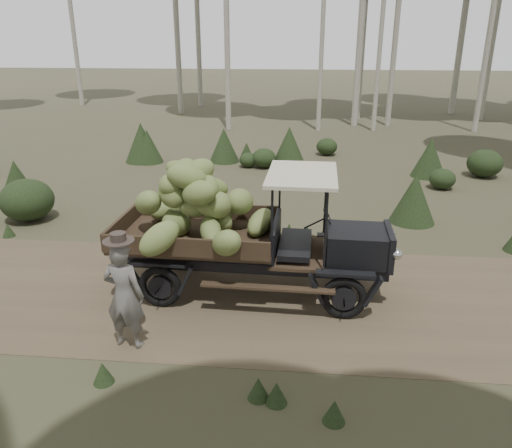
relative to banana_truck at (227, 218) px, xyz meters
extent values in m
plane|color=#473D2B|center=(0.08, -0.24, -1.32)|extent=(120.00, 120.00, 0.00)
cube|color=brown|center=(0.08, -0.24, -1.32)|extent=(70.00, 4.00, 0.01)
cube|color=black|center=(2.15, -0.06, -0.37)|extent=(0.98, 0.93, 0.52)
cube|color=black|center=(2.67, -0.08, -0.37)|extent=(0.12, 0.95, 0.59)
cube|color=black|center=(0.82, -0.02, -0.28)|extent=(0.12, 1.33, 0.52)
cube|color=#38281C|center=(-0.51, 0.02, -0.37)|extent=(2.71, 1.79, 0.08)
cube|color=#38281C|center=(-0.49, 0.87, -0.20)|extent=(2.66, 0.14, 0.30)
cube|color=#38281C|center=(-0.54, -0.84, -0.20)|extent=(2.66, 0.14, 0.30)
cube|color=#38281C|center=(-1.84, 0.06, -0.20)|extent=(0.11, 1.71, 0.30)
cube|color=#BCB59C|center=(1.23, -0.03, 0.79)|extent=(1.14, 1.65, 0.06)
cube|color=black|center=(0.50, 0.35, -0.73)|extent=(4.37, 0.23, 0.17)
cube|color=black|center=(0.47, -0.37, -0.73)|extent=(4.37, 0.23, 0.17)
torus|color=black|center=(1.98, 0.71, -0.96)|extent=(0.73, 0.15, 0.72)
torus|color=black|center=(1.94, -0.82, -0.96)|extent=(0.73, 0.15, 0.72)
torus|color=black|center=(-0.96, 0.79, -0.96)|extent=(0.73, 0.15, 0.72)
torus|color=black|center=(-1.01, -0.73, -0.96)|extent=(0.73, 0.15, 0.72)
sphere|color=beige|center=(2.76, 0.35, -0.32)|extent=(0.17, 0.17, 0.17)
sphere|color=beige|center=(2.73, -0.51, -0.32)|extent=(0.17, 0.17, 0.17)
ellipsoid|color=olive|center=(-1.21, 0.69, -0.12)|extent=(0.78, 0.75, 0.45)
ellipsoid|color=olive|center=(-0.15, 0.00, 0.22)|extent=(0.66, 0.86, 0.66)
ellipsoid|color=olive|center=(-0.91, 0.04, 0.42)|extent=(0.76, 0.91, 0.69)
ellipsoid|color=olive|center=(-0.51, 0.16, 0.74)|extent=(0.81, 0.72, 0.59)
ellipsoid|color=olive|center=(-0.23, -0.30, -0.13)|extent=(0.55, 0.87, 0.54)
ellipsoid|color=olive|center=(-0.35, -0.01, 0.24)|extent=(0.86, 0.78, 0.49)
ellipsoid|color=olive|center=(-0.40, -0.27, 0.50)|extent=(0.84, 0.68, 0.59)
ellipsoid|color=olive|center=(-0.57, 0.05, 0.69)|extent=(0.53, 0.75, 0.59)
ellipsoid|color=olive|center=(0.54, 0.26, -0.15)|extent=(0.58, 0.92, 0.49)
ellipsoid|color=olive|center=(-1.35, 0.04, 0.22)|extent=(0.81, 0.88, 0.65)
ellipsoid|color=olive|center=(-0.34, 0.04, 0.52)|extent=(0.61, 0.76, 0.48)
ellipsoid|color=olive|center=(-0.66, -0.03, 0.77)|extent=(0.85, 0.49, 0.55)
ellipsoid|color=olive|center=(-0.23, 0.51, -0.16)|extent=(0.60, 0.77, 0.52)
ellipsoid|color=olive|center=(0.16, 0.39, 0.17)|extent=(0.65, 0.79, 0.58)
ellipsoid|color=olive|center=(-0.92, 0.03, 0.52)|extent=(0.47, 0.75, 0.61)
ellipsoid|color=olive|center=(-0.64, -0.12, 0.73)|extent=(0.76, 0.49, 0.55)
ellipsoid|color=olive|center=(-0.88, 0.03, -0.15)|extent=(0.64, 0.86, 0.67)
ellipsoid|color=olive|center=(-0.52, 0.05, 0.18)|extent=(0.72, 0.68, 0.40)
ellipsoid|color=olive|center=(-0.32, 0.34, 0.43)|extent=(0.79, 0.72, 0.52)
ellipsoid|color=olive|center=(-0.67, 0.07, 0.75)|extent=(0.56, 0.85, 0.55)
ellipsoid|color=olive|center=(-0.13, 0.14, -0.16)|extent=(0.61, 0.76, 0.54)
ellipsoid|color=olive|center=(-0.92, -0.87, -0.05)|extent=(0.91, 0.84, 0.72)
ellipsoid|color=olive|center=(0.13, -0.90, -0.07)|extent=(0.76, 0.87, 0.67)
imported|color=#635F5B|center=(-1.18, -1.84, -0.52)|extent=(0.64, 0.47, 1.60)
cylinder|color=#342A25|center=(-1.18, -1.84, 0.30)|extent=(0.49, 0.49, 0.02)
cylinder|color=#342A25|center=(-1.18, -1.84, 0.36)|extent=(0.24, 0.24, 0.13)
ellipsoid|color=#233319|center=(-5.29, 2.98, -0.81)|extent=(1.25, 1.25, 1.00)
ellipsoid|color=#233319|center=(5.26, 6.60, -1.02)|extent=(0.74, 0.74, 0.59)
cone|color=#233319|center=(-6.26, 4.26, -0.75)|extent=(1.03, 1.03, 1.15)
cone|color=#233319|center=(3.87, 3.74, -0.73)|extent=(1.07, 1.07, 1.18)
ellipsoid|color=#233319|center=(-0.60, 8.59, -1.07)|extent=(0.61, 0.61, 0.48)
cone|color=#233319|center=(-4.16, 8.95, -0.75)|extent=(1.03, 1.03, 1.14)
ellipsoid|color=#233319|center=(-0.07, 8.58, -0.99)|extent=(0.80, 0.80, 0.64)
cone|color=#233319|center=(-0.83, 10.05, -1.05)|extent=(0.48, 0.48, 0.53)
cone|color=#233319|center=(0.75, 8.98, -0.66)|extent=(1.19, 1.19, 1.32)
ellipsoid|color=#233319|center=(6.89, 8.07, -0.88)|extent=(1.07, 1.07, 0.86)
cone|color=#233319|center=(-1.53, 9.31, -0.73)|extent=(1.06, 1.06, 1.18)
ellipsoid|color=#233319|center=(2.10, 10.69, -1.00)|extent=(0.77, 0.77, 0.62)
cone|color=#233319|center=(-4.39, 9.05, -0.64)|extent=(1.22, 1.22, 1.36)
cone|color=#233319|center=(5.17, 7.97, -0.72)|extent=(1.08, 1.08, 1.21)
cone|color=#233319|center=(1.69, -3.10, -1.17)|extent=(0.27, 0.27, 0.30)
cone|color=#233319|center=(1.65, 1.92, -1.17)|extent=(0.27, 0.27, 0.30)
cone|color=#233319|center=(1.74, 2.34, -1.17)|extent=(0.27, 0.27, 0.30)
cone|color=#233319|center=(0.98, 2.53, -1.17)|extent=(0.27, 0.27, 0.30)
cone|color=#233319|center=(-5.21, 1.93, -1.17)|extent=(0.27, 0.27, 0.30)
cone|color=#233319|center=(-2.55, 2.70, -1.17)|extent=(0.27, 0.27, 0.30)
cone|color=#233319|center=(0.78, -2.79, -1.17)|extent=(0.27, 0.27, 0.30)
cone|color=#233319|center=(2.41, 2.03, -1.17)|extent=(0.27, 0.27, 0.30)
cone|color=#233319|center=(1.01, -2.85, -1.17)|extent=(0.27, 0.27, 0.30)
cone|color=#233319|center=(-1.23, -2.68, -1.17)|extent=(0.27, 0.27, 0.30)
cone|color=#233319|center=(1.37, 2.46, -1.17)|extent=(0.27, 0.27, 0.30)
camera|label=1|loc=(1.23, -7.75, 2.87)|focal=35.00mm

